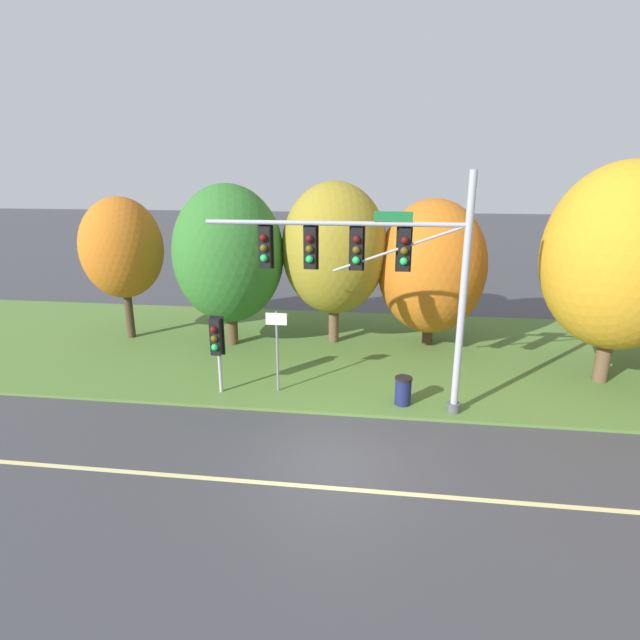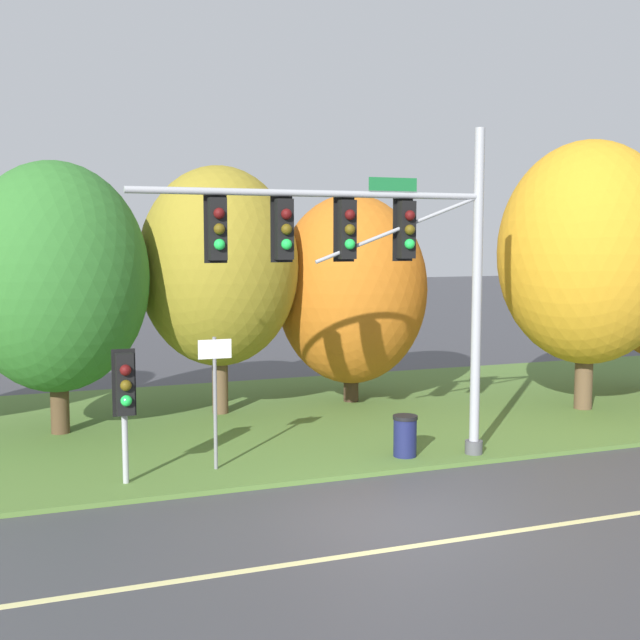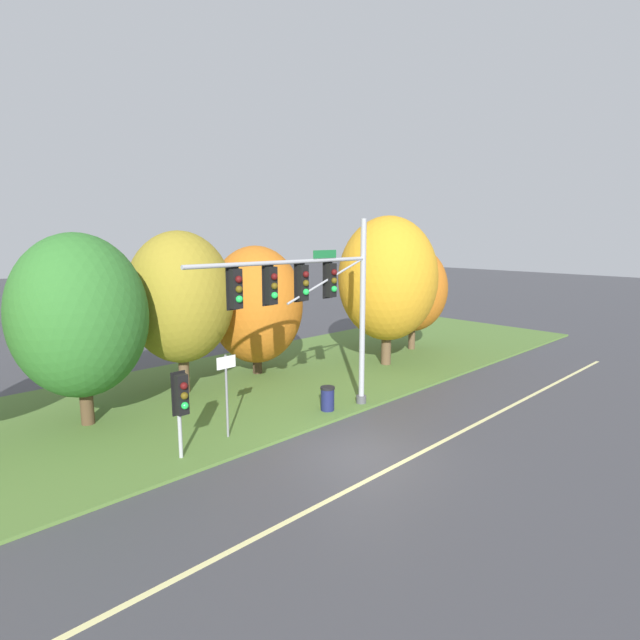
# 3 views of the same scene
# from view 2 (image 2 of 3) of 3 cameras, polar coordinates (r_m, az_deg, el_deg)

# --- Properties ---
(ground_plane) EXTENTS (160.00, 160.00, 0.00)m
(ground_plane) POSITION_cam_2_polar(r_m,az_deg,el_deg) (14.70, 5.31, -13.99)
(ground_plane) COLOR #3D3D42
(lane_stripe) EXTENTS (36.00, 0.16, 0.01)m
(lane_stripe) POSITION_cam_2_polar(r_m,az_deg,el_deg) (13.70, 7.56, -15.52)
(lane_stripe) COLOR beige
(lane_stripe) RESTS_ON ground
(grass_verge) EXTENTS (48.00, 11.50, 0.10)m
(grass_verge) POSITION_cam_2_polar(r_m,az_deg,el_deg) (22.12, -4.04, -7.07)
(grass_verge) COLOR #517533
(grass_verge) RESTS_ON ground
(traffic_signal_mast) EXTENTS (7.85, 0.49, 7.29)m
(traffic_signal_mast) POSITION_cam_2_polar(r_m,az_deg,el_deg) (16.97, 3.70, 4.81)
(traffic_signal_mast) COLOR #9EA0A5
(traffic_signal_mast) RESTS_ON grass_verge
(pedestrian_signal_near_kerb) EXTENTS (0.46, 0.55, 2.72)m
(pedestrian_signal_near_kerb) POSITION_cam_2_polar(r_m,az_deg,el_deg) (16.21, -13.71, -4.88)
(pedestrian_signal_near_kerb) COLOR #9EA0A5
(pedestrian_signal_near_kerb) RESTS_ON grass_verge
(route_sign_post) EXTENTS (0.71, 0.08, 2.83)m
(route_sign_post) POSITION_cam_2_polar(r_m,az_deg,el_deg) (17.04, -7.47, -4.69)
(route_sign_post) COLOR slate
(route_sign_post) RESTS_ON grass_verge
(tree_left_of_mast) EXTENTS (4.57, 4.57, 6.78)m
(tree_left_of_mast) POSITION_cam_2_polar(r_m,az_deg,el_deg) (20.86, -18.29, 2.87)
(tree_left_of_mast) COLOR #4C3823
(tree_left_of_mast) RESTS_ON grass_verge
(tree_behind_signpost) EXTENTS (4.40, 4.40, 6.86)m
(tree_behind_signpost) POSITION_cam_2_polar(r_m,az_deg,el_deg) (22.29, -7.22, 3.76)
(tree_behind_signpost) COLOR brown
(tree_behind_signpost) RESTS_ON grass_verge
(tree_mid_verge) EXTENTS (4.49, 4.49, 6.18)m
(tree_mid_verge) POSITION_cam_2_polar(r_m,az_deg,el_deg) (23.82, 2.25, 2.18)
(tree_mid_verge) COLOR #423021
(tree_mid_verge) RESTS_ON grass_verge
(tree_tall_centre) EXTENTS (5.05, 5.05, 7.63)m
(tree_tall_centre) POSITION_cam_2_polar(r_m,az_deg,el_deg) (23.94, 18.51, 4.52)
(tree_tall_centre) COLOR brown
(tree_tall_centre) RESTS_ON grass_verge
(trash_bin) EXTENTS (0.56, 0.56, 0.93)m
(trash_bin) POSITION_cam_2_polar(r_m,az_deg,el_deg) (18.26, 6.07, -8.18)
(trash_bin) COLOR #191E4C
(trash_bin) RESTS_ON grass_verge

